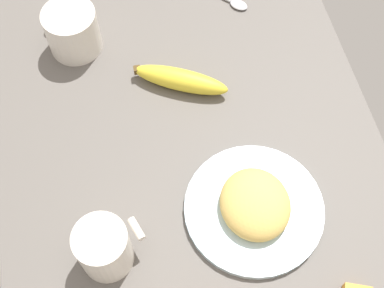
{
  "coord_description": "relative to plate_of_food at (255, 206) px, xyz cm",
  "views": [
    {
      "loc": [
        39.21,
        -8.39,
        79.91
      ],
      "look_at": [
        0.0,
        0.0,
        5.0
      ],
      "focal_mm": 49.29,
      "sensor_mm": 36.0,
      "label": 1
    }
  ],
  "objects": [
    {
      "name": "banana",
      "position": [
        -25.49,
        -6.48,
        0.22
      ],
      "size": [
        11.27,
        16.87,
        3.89
      ],
      "color": "yellow",
      "rests_on": "tabletop"
    },
    {
      "name": "plate_of_food",
      "position": [
        0.0,
        0.0,
        0.0
      ],
      "size": [
        21.85,
        21.85,
        5.62
      ],
      "color": "silver",
      "rests_on": "tabletop"
    },
    {
      "name": "spoon",
      "position": [
        -43.33,
        6.57,
        -1.34
      ],
      "size": [
        10.15,
        10.04,
        0.8
      ],
      "color": "silver",
      "rests_on": "tabletop"
    },
    {
      "name": "coffee_mug_milky",
      "position": [
        -38.43,
        -23.63,
        2.71
      ],
      "size": [
        12.17,
        9.54,
        8.6
      ],
      "color": "silver",
      "rests_on": "tabletop"
    },
    {
      "name": "tabletop",
      "position": [
        -12.02,
        -7.31,
        -2.73
      ],
      "size": [
        90.0,
        64.0,
        2.0
      ],
      "primitive_type": "cube",
      "color": "#5B5651",
      "rests_on": "ground"
    },
    {
      "name": "coffee_mug_black",
      "position": [
        2.77,
        -23.28,
        3.17
      ],
      "size": [
        7.79,
        10.04,
        9.53
      ],
      "color": "silver",
      "rests_on": "tabletop"
    }
  ]
}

